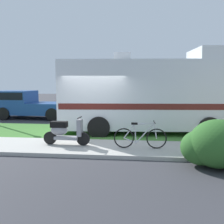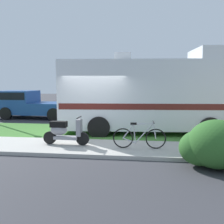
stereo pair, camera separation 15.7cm
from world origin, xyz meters
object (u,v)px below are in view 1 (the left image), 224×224
motorhome_rv (150,94)px  scooter (65,131)px  pickup_truck_near (27,103)px  bicycle (140,137)px

motorhome_rv → scooter: 4.30m
pickup_truck_near → bicycle: bearing=-45.0°
motorhome_rv → scooter: motorhome_rv is taller
scooter → pickup_truck_near: pickup_truck_near is taller
motorhome_rv → bicycle: bearing=-98.0°
bicycle → pickup_truck_near: size_ratio=0.33×
scooter → pickup_truck_near: bearing=123.3°
scooter → bicycle: bearing=-4.5°
bicycle → motorhome_rv: bearing=82.0°
motorhome_rv → pickup_truck_near: size_ratio=1.48×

